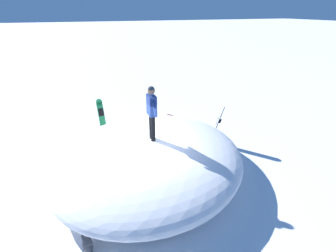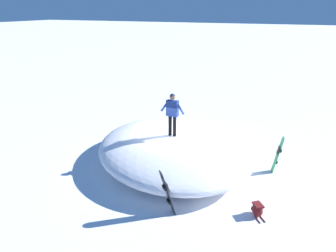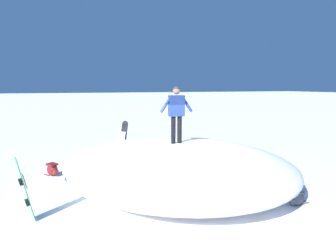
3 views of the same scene
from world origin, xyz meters
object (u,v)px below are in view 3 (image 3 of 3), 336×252
(snowboarder_standing, at_px, (177,109))
(backpack_far, at_px, (297,198))
(snowboard_primary_upright, at_px, (25,188))
(backpack_near, at_px, (53,169))
(snowboard_secondary_upright, at_px, (123,140))

(snowboarder_standing, relative_size, backpack_far, 2.69)
(snowboard_primary_upright, bearing_deg, snowboarder_standing, 104.60)
(snowboarder_standing, relative_size, backpack_near, 2.81)
(snowboarder_standing, distance_m, backpack_far, 4.06)
(snowboard_primary_upright, relative_size, snowboard_secondary_upright, 0.94)
(snowboard_primary_upright, relative_size, backpack_far, 2.38)
(snowboard_secondary_upright, bearing_deg, snowboard_primary_upright, -34.65)
(snowboarder_standing, distance_m, backpack_near, 4.78)
(backpack_near, bearing_deg, snowboarder_standing, 61.35)
(snowboarder_standing, height_order, backpack_far, snowboarder_standing)
(backpack_near, bearing_deg, snowboard_primary_upright, -5.30)
(backpack_near, bearing_deg, snowboard_secondary_upright, 112.76)
(backpack_far, bearing_deg, snowboard_primary_upright, -101.96)
(backpack_near, relative_size, backpack_far, 0.96)
(snowboard_secondary_upright, height_order, backpack_near, snowboard_secondary_upright)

